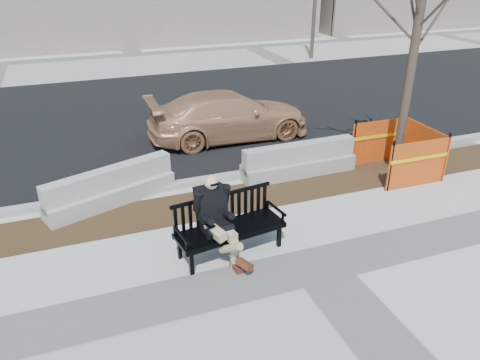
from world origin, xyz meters
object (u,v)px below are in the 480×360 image
object	(u,v)px
tree_fence	(394,173)
jersey_barrier_left	(113,203)
seated_man	(216,254)
jersey_barrier_right	(298,175)
bench	(230,252)
sedan	(229,138)

from	to	relation	value
tree_fence	jersey_barrier_left	size ratio (longest dim) A/B	2.11
seated_man	jersey_barrier_left	size ratio (longest dim) A/B	0.53
jersey_barrier_right	jersey_barrier_left	bearing A→B (deg)	177.41
bench	seated_man	distance (m)	0.25
jersey_barrier_right	tree_fence	bearing A→B (deg)	-19.22
bench	tree_fence	distance (m)	4.93
jersey_barrier_left	tree_fence	bearing A→B (deg)	-27.64
seated_man	jersey_barrier_left	bearing A→B (deg)	111.72
bench	sedan	size ratio (longest dim) A/B	0.43
seated_man	sedan	distance (m)	5.56
seated_man	tree_fence	xyz separation A→B (m)	(4.89, 1.67, 0.00)
tree_fence	sedan	xyz separation A→B (m)	(-2.84, 3.50, 0.00)
seated_man	jersey_barrier_right	world-z (taller)	seated_man
jersey_barrier_left	sedan	bearing A→B (deg)	17.48
bench	jersey_barrier_right	world-z (taller)	bench
sedan	jersey_barrier_right	xyz separation A→B (m)	(0.70, -2.81, 0.00)
seated_man	tree_fence	bearing A→B (deg)	10.55
jersey_barrier_left	jersey_barrier_right	world-z (taller)	same
bench	jersey_barrier_right	xyz separation A→B (m)	(2.49, 2.38, 0.00)
sedan	bench	bearing A→B (deg)	161.15
tree_fence	jersey_barrier_right	world-z (taller)	tree_fence
sedan	jersey_barrier_right	size ratio (longest dim) A/B	1.62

